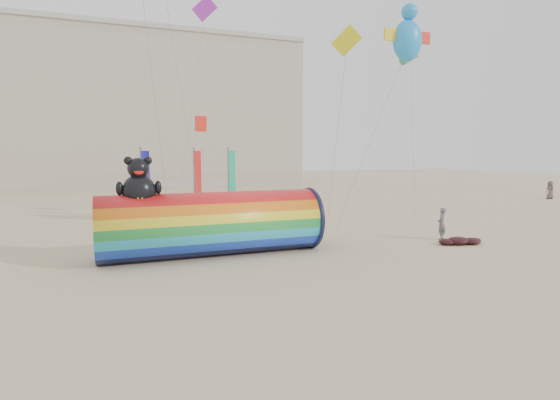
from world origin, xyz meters
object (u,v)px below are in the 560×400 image
object	(u,v)px
windsock_assembly	(212,222)
kite_handler	(442,224)
hotel_building	(74,110)
fabric_bundle	(461,241)

from	to	relation	value
windsock_assembly	kite_handler	size ratio (longest dim) A/B	5.79
windsock_assembly	hotel_building	bearing A→B (deg)	101.12
hotel_building	fabric_bundle	xyz separation A→B (m)	(21.59, -47.37, -10.14)
hotel_building	windsock_assembly	distance (m)	46.76
hotel_building	windsock_assembly	bearing A→B (deg)	-78.88
kite_handler	windsock_assembly	bearing A→B (deg)	-38.26
windsock_assembly	kite_handler	distance (m)	12.66
windsock_assembly	fabric_bundle	size ratio (longest dim) A/B	3.92
windsock_assembly	kite_handler	world-z (taller)	windsock_assembly
hotel_building	fabric_bundle	bearing A→B (deg)	-65.50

